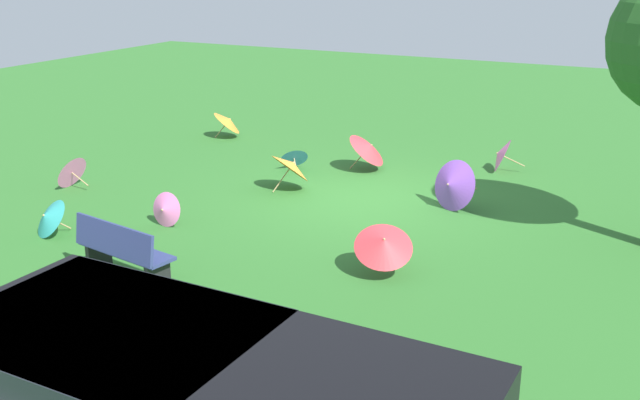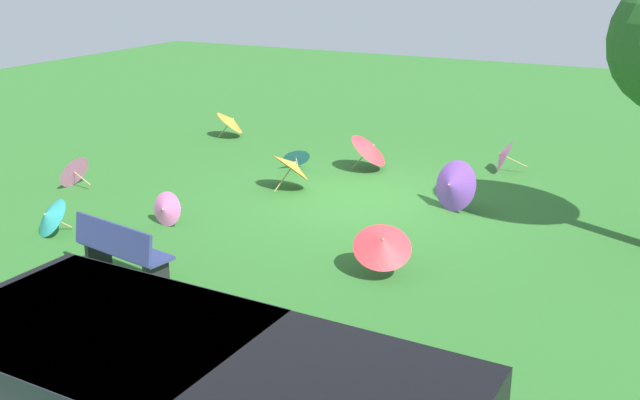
{
  "view_description": "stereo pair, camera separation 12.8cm",
  "coord_description": "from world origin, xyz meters",
  "px_view_note": "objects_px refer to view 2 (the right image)",
  "views": [
    {
      "loc": [
        -5.43,
        12.49,
        4.47
      ],
      "look_at": [
        -0.09,
        2.02,
        0.6
      ],
      "focal_mm": 42.34,
      "sensor_mm": 36.0,
      "label": 1
    },
    {
      "loc": [
        -5.55,
        12.43,
        4.47
      ],
      "look_at": [
        -0.09,
        2.02,
        0.6
      ],
      "focal_mm": 42.34,
      "sensor_mm": 36.0,
      "label": 2
    }
  ],
  "objects_px": {
    "parasol_orange_0": "(293,165)",
    "parasol_orange_1": "(232,121)",
    "parasol_pink_1": "(502,155)",
    "parasol_blue_0": "(296,156)",
    "park_bench": "(121,250)",
    "parasol_teal_0": "(48,216)",
    "parasol_red_0": "(371,148)",
    "parasol_pink_0": "(72,170)",
    "parasol_purple_0": "(452,185)",
    "parasol_pink_2": "(165,209)",
    "parasol_red_1": "(382,243)"
  },
  "relations": [
    {
      "from": "parasol_teal_0",
      "to": "parasol_blue_0",
      "type": "xyz_separation_m",
      "value": [
        -1.69,
        -5.33,
        -0.02
      ]
    },
    {
      "from": "parasol_red_1",
      "to": "parasol_orange_0",
      "type": "height_order",
      "value": "parasol_orange_0"
    },
    {
      "from": "parasol_pink_1",
      "to": "parasol_pink_0",
      "type": "bearing_deg",
      "value": 34.72
    },
    {
      "from": "parasol_pink_0",
      "to": "parasol_purple_0",
      "type": "distance_m",
      "value": 7.46
    },
    {
      "from": "parasol_pink_1",
      "to": "parasol_pink_2",
      "type": "xyz_separation_m",
      "value": [
        4.22,
        6.0,
        -0.07
      ]
    },
    {
      "from": "parasol_orange_1",
      "to": "parasol_pink_2",
      "type": "height_order",
      "value": "parasol_orange_1"
    },
    {
      "from": "parasol_orange_0",
      "to": "parasol_purple_0",
      "type": "xyz_separation_m",
      "value": [
        -3.16,
        -0.24,
        -0.02
      ]
    },
    {
      "from": "parasol_red_0",
      "to": "parasol_red_1",
      "type": "distance_m",
      "value": 5.56
    },
    {
      "from": "parasol_purple_0",
      "to": "park_bench",
      "type": "bearing_deg",
      "value": 58.24
    },
    {
      "from": "parasol_red_1",
      "to": "parasol_orange_1",
      "type": "bearing_deg",
      "value": -42.41
    },
    {
      "from": "parasol_orange_1",
      "to": "parasol_purple_0",
      "type": "bearing_deg",
      "value": 156.75
    },
    {
      "from": "park_bench",
      "to": "parasol_red_1",
      "type": "height_order",
      "value": "park_bench"
    },
    {
      "from": "park_bench",
      "to": "parasol_orange_1",
      "type": "height_order",
      "value": "park_bench"
    },
    {
      "from": "parasol_pink_0",
      "to": "parasol_blue_0",
      "type": "height_order",
      "value": "parasol_pink_0"
    },
    {
      "from": "park_bench",
      "to": "parasol_pink_0",
      "type": "distance_m",
      "value": 4.99
    },
    {
      "from": "parasol_orange_0",
      "to": "parasol_purple_0",
      "type": "relative_size",
      "value": 1.11
    },
    {
      "from": "parasol_blue_0",
      "to": "parasol_orange_1",
      "type": "xyz_separation_m",
      "value": [
        2.89,
        -1.84,
        0.13
      ]
    },
    {
      "from": "parasol_pink_1",
      "to": "parasol_pink_2",
      "type": "height_order",
      "value": "parasol_pink_1"
    },
    {
      "from": "parasol_orange_1",
      "to": "parasol_pink_2",
      "type": "bearing_deg",
      "value": 114.02
    },
    {
      "from": "parasol_red_0",
      "to": "parasol_blue_0",
      "type": "xyz_separation_m",
      "value": [
        1.47,
        0.67,
        -0.21
      ]
    },
    {
      "from": "parasol_purple_0",
      "to": "parasol_pink_1",
      "type": "bearing_deg",
      "value": -92.9
    },
    {
      "from": "parasol_red_0",
      "to": "parasol_purple_0",
      "type": "bearing_deg",
      "value": 143.96
    },
    {
      "from": "parasol_pink_0",
      "to": "parasol_teal_0",
      "type": "distance_m",
      "value": 2.71
    },
    {
      "from": "parasol_red_0",
      "to": "parasol_pink_2",
      "type": "height_order",
      "value": "parasol_red_0"
    },
    {
      "from": "park_bench",
      "to": "parasol_red_1",
      "type": "distance_m",
      "value": 3.71
    },
    {
      "from": "parasol_purple_0",
      "to": "parasol_red_1",
      "type": "bearing_deg",
      "value": 90.76
    },
    {
      "from": "parasol_pink_1",
      "to": "parasol_orange_0",
      "type": "xyz_separation_m",
      "value": [
        3.31,
        3.18,
        0.13
      ]
    },
    {
      "from": "parasol_purple_0",
      "to": "parasol_orange_1",
      "type": "bearing_deg",
      "value": -23.25
    },
    {
      "from": "parasol_pink_1",
      "to": "parasol_teal_0",
      "type": "xyz_separation_m",
      "value": [
        5.67,
        7.22,
        -0.05
      ]
    },
    {
      "from": "parasol_pink_0",
      "to": "parasol_pink_2",
      "type": "relative_size",
      "value": 1.19
    },
    {
      "from": "parasol_pink_1",
      "to": "parasol_blue_0",
      "type": "xyz_separation_m",
      "value": [
        3.98,
        1.89,
        -0.07
      ]
    },
    {
      "from": "parasol_red_1",
      "to": "parasol_purple_0",
      "type": "bearing_deg",
      "value": -89.24
    },
    {
      "from": "parasol_red_0",
      "to": "parasol_pink_0",
      "type": "distance_m",
      "value": 6.14
    },
    {
      "from": "parasol_red_1",
      "to": "parasol_teal_0",
      "type": "distance_m",
      "value": 5.65
    },
    {
      "from": "parasol_pink_1",
      "to": "parasol_red_1",
      "type": "relative_size",
      "value": 0.72
    },
    {
      "from": "parasol_teal_0",
      "to": "parasol_pink_2",
      "type": "distance_m",
      "value": 1.89
    },
    {
      "from": "parasol_pink_1",
      "to": "parasol_red_1",
      "type": "distance_m",
      "value": 6.23
    },
    {
      "from": "parasol_orange_0",
      "to": "parasol_orange_1",
      "type": "xyz_separation_m",
      "value": [
        3.56,
        -3.13,
        -0.07
      ]
    },
    {
      "from": "parasol_red_0",
      "to": "parasol_pink_0",
      "type": "xyz_separation_m",
      "value": [
        4.78,
        3.84,
        -0.16
      ]
    },
    {
      "from": "parasol_pink_0",
      "to": "parasol_red_1",
      "type": "bearing_deg",
      "value": 170.75
    },
    {
      "from": "parasol_pink_1",
      "to": "parasol_orange_1",
      "type": "relative_size",
      "value": 0.78
    },
    {
      "from": "parasol_red_0",
      "to": "parasol_orange_0",
      "type": "xyz_separation_m",
      "value": [
        0.8,
        1.96,
        -0.01
      ]
    },
    {
      "from": "park_bench",
      "to": "parasol_teal_0",
      "type": "relative_size",
      "value": 1.93
    },
    {
      "from": "parasol_orange_0",
      "to": "parasol_teal_0",
      "type": "bearing_deg",
      "value": 59.69
    },
    {
      "from": "parasol_red_1",
      "to": "parasol_blue_0",
      "type": "height_order",
      "value": "parasol_red_1"
    },
    {
      "from": "parasol_pink_2",
      "to": "parasol_pink_0",
      "type": "bearing_deg",
      "value": -17.04
    },
    {
      "from": "parasol_orange_1",
      "to": "parasol_pink_2",
      "type": "xyz_separation_m",
      "value": [
        -2.65,
        5.95,
        -0.12
      ]
    },
    {
      "from": "parasol_pink_2",
      "to": "parasol_teal_0",
      "type": "bearing_deg",
      "value": 40.06
    },
    {
      "from": "parasol_orange_1",
      "to": "parasol_purple_0",
      "type": "height_order",
      "value": "parasol_purple_0"
    },
    {
      "from": "parasol_teal_0",
      "to": "parasol_orange_1",
      "type": "height_order",
      "value": "parasol_orange_1"
    }
  ]
}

